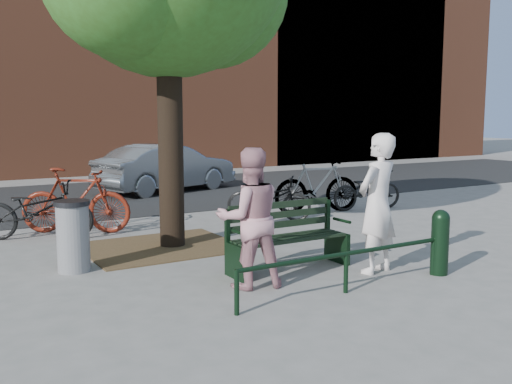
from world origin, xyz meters
TOP-DOWN VIEW (x-y plane):
  - ground at (0.00, 0.00)m, footprint 90.00×90.00m
  - dirt_pit at (-1.00, 2.20)m, footprint 2.40×2.00m
  - road at (0.00, 8.50)m, footprint 40.00×7.00m
  - townhouse_row at (0.17, 16.00)m, footprint 45.00×4.00m
  - park_bench at (-0.00, 0.08)m, footprint 1.74×0.54m
  - guard_railing at (0.00, -1.20)m, footprint 3.06×0.06m
  - person_left at (0.95, -0.70)m, footprint 0.78×0.61m
  - person_right at (-0.86, -0.39)m, footprint 0.97×0.83m
  - bollard at (1.60, -1.22)m, footprint 0.24×0.24m
  - litter_bin at (-2.55, 1.47)m, footprint 0.48×0.48m
  - bicycle_a at (-2.59, 3.88)m, footprint 2.02×1.46m
  - bicycle_b at (-1.88, 4.07)m, footprint 1.98×1.53m
  - bicycle_c at (1.79, 3.34)m, footprint 1.68×1.60m
  - bicycle_d at (3.21, 3.61)m, footprint 2.07×0.95m
  - bicycle_e at (4.45, 3.35)m, footprint 1.81×0.87m
  - parked_car at (1.74, 8.61)m, footprint 4.33×2.56m

SIDE VIEW (x-z plane):
  - ground at x=0.00m, z-range 0.00..0.00m
  - road at x=0.00m, z-range 0.00..0.01m
  - dirt_pit at x=-1.00m, z-range 0.00..0.02m
  - guard_railing at x=0.00m, z-range 0.15..0.66m
  - bicycle_c at x=1.79m, z-range 0.00..0.91m
  - bicycle_e at x=4.45m, z-range 0.00..0.91m
  - bollard at x=1.60m, z-range 0.03..0.91m
  - park_bench at x=0.00m, z-range -0.01..0.97m
  - litter_bin at x=-2.55m, z-range 0.01..0.99m
  - bicycle_a at x=-2.59m, z-range 0.00..1.01m
  - bicycle_b at x=-1.88m, z-range 0.00..1.19m
  - bicycle_d at x=3.21m, z-range 0.00..1.20m
  - parked_car at x=1.74m, z-range 0.00..1.35m
  - person_right at x=-0.86m, z-range 0.00..1.73m
  - person_left at x=0.95m, z-range 0.00..1.89m
  - townhouse_row at x=0.17m, z-range -0.75..13.25m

